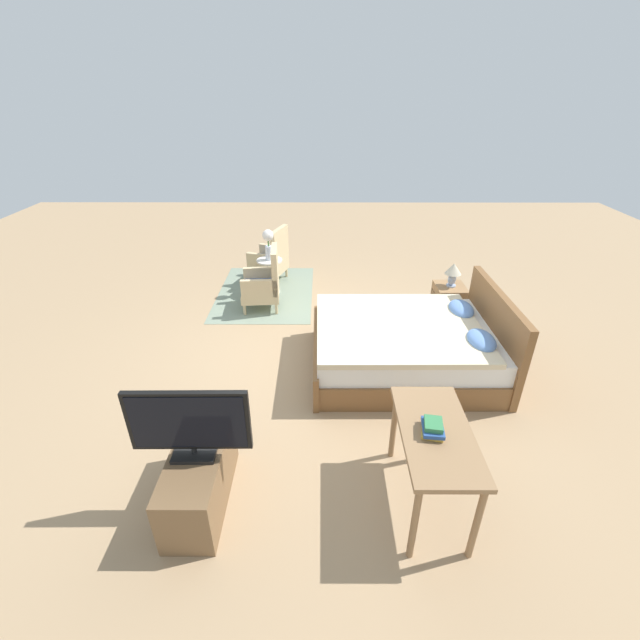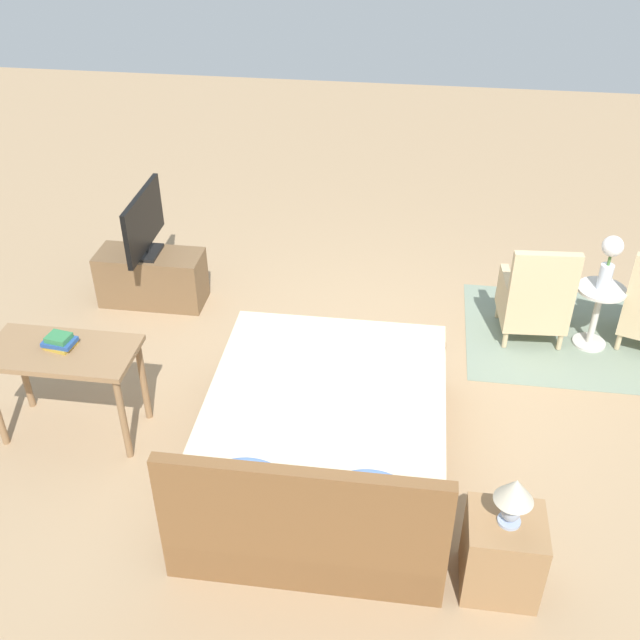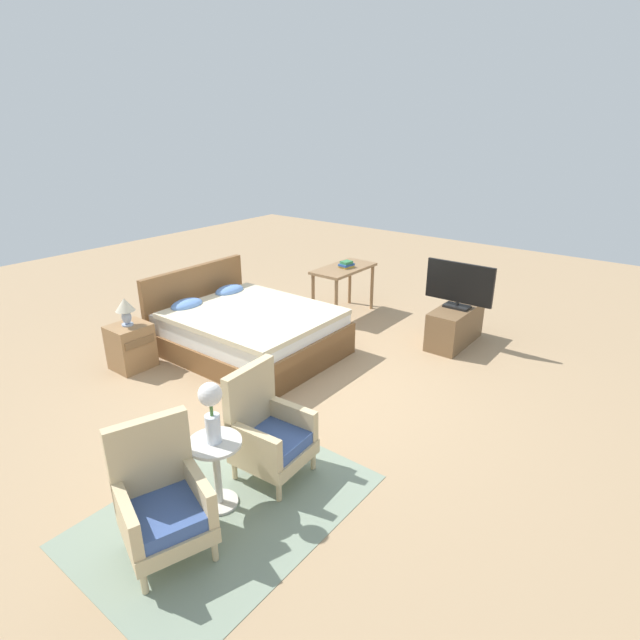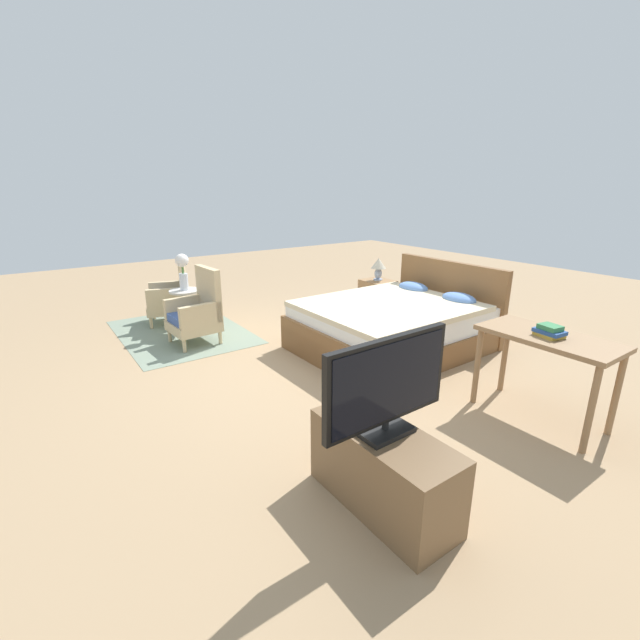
# 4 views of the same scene
# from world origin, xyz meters

# --- Properties ---
(ground_plane) EXTENTS (16.00, 16.00, 0.00)m
(ground_plane) POSITION_xyz_m (0.00, 0.00, 0.00)
(ground_plane) COLOR #A38460
(floor_rug) EXTENTS (2.10, 1.50, 0.01)m
(floor_rug) POSITION_xyz_m (-1.91, -0.84, 0.00)
(floor_rug) COLOR gray
(floor_rug) RESTS_ON ground_plane
(bed) EXTENTS (1.65, 2.10, 0.96)m
(bed) POSITION_xyz_m (0.16, 1.07, 0.30)
(bed) COLOR brown
(bed) RESTS_ON ground_plane
(armchair_by_window_left) EXTENTS (0.69, 0.69, 0.92)m
(armchair_by_window_left) POSITION_xyz_m (-2.41, -0.78, 0.38)
(armchair_by_window_left) COLOR #CCB284
(armchair_by_window_left) RESTS_ON floor_rug
(armchair_by_window_right) EXTENTS (0.58, 0.58, 0.92)m
(armchair_by_window_right) POSITION_xyz_m (-1.40, -0.78, 0.38)
(armchair_by_window_right) COLOR #CCB284
(armchair_by_window_right) RESTS_ON floor_rug
(side_table) EXTENTS (0.40, 0.40, 0.57)m
(side_table) POSITION_xyz_m (-1.91, -0.74, 0.36)
(side_table) COLOR beige
(side_table) RESTS_ON ground_plane
(flower_vase) EXTENTS (0.17, 0.17, 0.48)m
(flower_vase) POSITION_xyz_m (-1.91, -0.74, 0.86)
(flower_vase) COLOR silver
(flower_vase) RESTS_ON side_table
(nightstand) EXTENTS (0.44, 0.41, 0.54)m
(nightstand) POSITION_xyz_m (-0.99, 1.83, 0.27)
(nightstand) COLOR #997047
(nightstand) RESTS_ON ground_plane
(table_lamp) EXTENTS (0.22, 0.22, 0.33)m
(table_lamp) POSITION_xyz_m (-0.99, 1.84, 0.75)
(table_lamp) COLOR #9EADC6
(table_lamp) RESTS_ON nightstand
(tv_stand) EXTENTS (0.96, 0.40, 0.50)m
(tv_stand) POSITION_xyz_m (2.02, -0.89, 0.25)
(tv_stand) COLOR brown
(tv_stand) RESTS_ON ground_plane
(tv_flatscreen) EXTENTS (0.20, 0.88, 0.59)m
(tv_flatscreen) POSITION_xyz_m (2.03, -0.89, 0.81)
(tv_flatscreen) COLOR black
(tv_flatscreen) RESTS_ON tv_stand
(vanity_desk) EXTENTS (1.04, 0.52, 0.74)m
(vanity_desk) POSITION_xyz_m (2.02, 0.90, 0.63)
(vanity_desk) COLOR #8E6B47
(vanity_desk) RESTS_ON ground_plane
(book_stack) EXTENTS (0.23, 0.19, 0.10)m
(book_stack) POSITION_xyz_m (2.03, 0.87, 0.78)
(book_stack) COLOR #B79333
(book_stack) RESTS_ON vanity_desk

